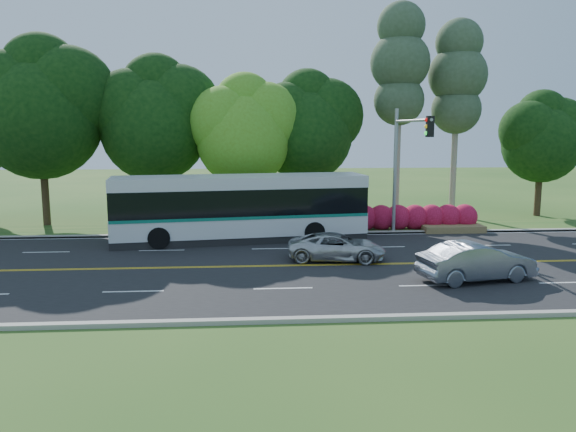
{
  "coord_description": "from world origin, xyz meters",
  "views": [
    {
      "loc": [
        -1.78,
        -23.68,
        5.92
      ],
      "look_at": [
        0.08,
        2.0,
        1.89
      ],
      "focal_mm": 35.0,
      "sensor_mm": 36.0,
      "label": 1
    }
  ],
  "objects": [
    {
      "name": "ground",
      "position": [
        0.0,
        0.0,
        0.0
      ],
      "size": [
        120.0,
        120.0,
        0.0
      ],
      "primitive_type": "plane",
      "color": "#2A541C",
      "rests_on": "ground"
    },
    {
      "name": "curb_north",
      "position": [
        0.0,
        7.15,
        0.07
      ],
      "size": [
        60.0,
        0.3,
        0.15
      ],
      "primitive_type": "cube",
      "color": "#9F9C90",
      "rests_on": "ground"
    },
    {
      "name": "transit_bus",
      "position": [
        -2.18,
        5.69,
        1.73
      ],
      "size": [
        13.44,
        4.57,
        3.45
      ],
      "rotation": [
        0.0,
        0.0,
        0.13
      ],
      "color": "silver",
      "rests_on": "road"
    },
    {
      "name": "traffic_signal",
      "position": [
        6.49,
        5.4,
        4.67
      ],
      "size": [
        0.42,
        6.1,
        7.0
      ],
      "color": "#94969D",
      "rests_on": "ground"
    },
    {
      "name": "bougainvillea_hedge",
      "position": [
        7.18,
        8.15,
        0.72
      ],
      "size": [
        9.5,
        2.25,
        1.5
      ],
      "color": "maroon",
      "rests_on": "ground"
    },
    {
      "name": "sedan",
      "position": [
        7.1,
        -2.94,
        0.77
      ],
      "size": [
        4.79,
        2.47,
        1.5
      ],
      "primitive_type": "imported",
      "rotation": [
        0.0,
        0.0,
        1.77
      ],
      "color": "slate",
      "rests_on": "road"
    },
    {
      "name": "lane_markings",
      "position": [
        -0.09,
        0.0,
        0.02
      ],
      "size": [
        57.6,
        13.82,
        0.0
      ],
      "color": "gold",
      "rests_on": "road"
    },
    {
      "name": "grass_verge",
      "position": [
        0.0,
        9.0,
        0.05
      ],
      "size": [
        60.0,
        4.0,
        0.1
      ],
      "primitive_type": "cube",
      "color": "#2A541C",
      "rests_on": "ground"
    },
    {
      "name": "tree_row",
      "position": [
        -5.15,
        12.13,
        6.73
      ],
      "size": [
        44.7,
        9.1,
        13.84
      ],
      "color": "black",
      "rests_on": "ground"
    },
    {
      "name": "curb_south",
      "position": [
        0.0,
        -7.15,
        0.07
      ],
      "size": [
        60.0,
        0.3,
        0.15
      ],
      "primitive_type": "cube",
      "color": "#9F9C90",
      "rests_on": "ground"
    },
    {
      "name": "suv",
      "position": [
        2.22,
        0.88,
        0.63
      ],
      "size": [
        4.63,
        2.66,
        1.22
      ],
      "primitive_type": "imported",
      "rotation": [
        0.0,
        0.0,
        1.42
      ],
      "color": "silver",
      "rests_on": "road"
    },
    {
      "name": "road",
      "position": [
        0.0,
        0.0,
        0.01
      ],
      "size": [
        60.0,
        14.0,
        0.02
      ],
      "primitive_type": "cube",
      "color": "black",
      "rests_on": "ground"
    }
  ]
}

